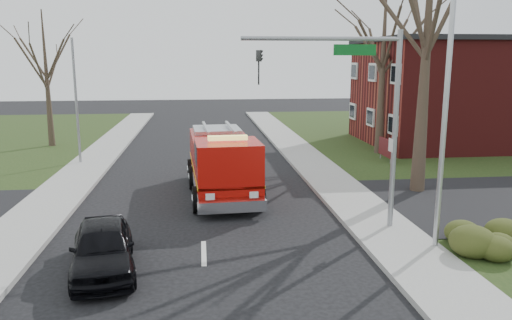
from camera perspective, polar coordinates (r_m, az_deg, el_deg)
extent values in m
plane|color=black|center=(15.66, -5.99, -10.57)|extent=(120.00, 120.00, 0.00)
cube|color=gray|center=(16.82, 15.92, -9.11)|extent=(2.40, 80.00, 0.15)
cube|color=maroon|center=(37.75, 24.03, 6.89)|extent=(15.00, 10.00, 7.00)
cube|color=black|center=(37.70, 24.49, 12.34)|extent=(15.40, 10.40, 0.30)
cube|color=silver|center=(34.70, 12.97, 4.78)|extent=(0.12, 1.40, 1.20)
cube|color=#561418|center=(29.42, 14.64, 1.38)|extent=(0.12, 2.00, 1.00)
cylinder|color=gray|center=(28.77, 15.16, 0.22)|extent=(0.08, 0.08, 0.90)
cylinder|color=gray|center=(30.23, 14.06, 0.80)|extent=(0.08, 0.08, 0.90)
ellipsoid|color=#2B3814|center=(17.09, 26.10, -7.74)|extent=(2.80, 2.00, 0.90)
cone|color=#3C3123|center=(22.62, 18.84, 11.22)|extent=(0.64, 0.64, 12.00)
cone|color=#3C3123|center=(31.52, 14.27, 10.00)|extent=(0.56, 0.56, 10.50)
cone|color=#3C3123|center=(35.96, -22.79, 8.41)|extent=(0.44, 0.44, 9.00)
cylinder|color=gray|center=(17.47, 15.58, 2.95)|extent=(0.18, 0.18, 6.80)
cylinder|color=gray|center=(16.51, 7.53, 13.59)|extent=(5.20, 0.14, 0.14)
cube|color=#0C591E|center=(16.79, 11.23, 12.24)|extent=(1.40, 0.06, 0.35)
imported|color=black|center=(16.14, 0.42, 12.50)|extent=(0.22, 0.18, 1.10)
cylinder|color=#B7BABF|center=(15.86, 20.77, 4.72)|extent=(0.16, 0.16, 8.40)
cylinder|color=gray|center=(29.41, -19.85, 6.18)|extent=(0.14, 0.14, 7.00)
cube|color=#B60E08|center=(22.95, -4.22, 0.40)|extent=(2.73, 5.06, 1.99)
cube|color=#B60E08|center=(19.41, -3.22, -1.19)|extent=(2.60, 2.60, 2.28)
cube|color=#B7BABF|center=(22.01, -3.91, -2.22)|extent=(2.89, 7.52, 0.43)
cube|color=#E5B20C|center=(21.90, -3.93, -0.89)|extent=(2.90, 7.52, 0.11)
cube|color=black|center=(18.25, -2.88, 0.28)|extent=(2.17, 0.21, 0.81)
cube|color=#E5D866|center=(19.17, -3.26, 2.54)|extent=(1.53, 0.41, 0.17)
cylinder|color=black|center=(19.49, -6.77, -4.51)|extent=(0.39, 1.06, 1.04)
cylinder|color=black|center=(19.75, 0.41, -4.21)|extent=(0.39, 1.06, 1.04)
cylinder|color=black|center=(24.73, -7.41, -1.10)|extent=(0.39, 1.06, 1.04)
cylinder|color=black|center=(24.94, -1.74, -0.90)|extent=(0.39, 1.06, 1.04)
imported|color=black|center=(14.73, -17.11, -9.51)|extent=(2.35, 4.41, 1.43)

